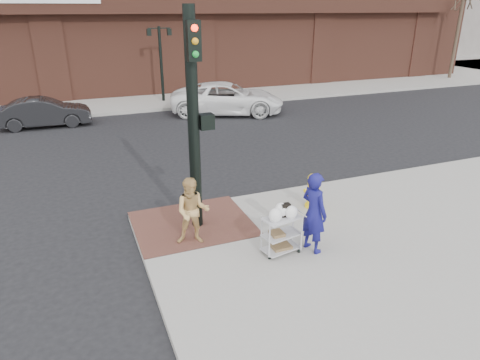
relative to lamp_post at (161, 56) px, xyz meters
name	(u,v)px	position (x,y,z in m)	size (l,w,h in m)	color
ground	(228,242)	(-2.00, -16.00, -2.62)	(220.00, 220.00, 0.00)	black
sidewalk_far	(234,63)	(10.50, 16.00, -2.54)	(65.00, 36.00, 0.15)	gray
brick_curb_ramp	(193,223)	(-2.60, -15.10, -2.46)	(2.80, 2.40, 0.01)	#502925
lamp_post	(161,56)	(0.00, 0.00, 0.00)	(1.32, 0.22, 4.00)	black
traffic_signal_pole	(194,117)	(-2.48, -15.23, 0.21)	(0.61, 0.51, 5.00)	black
woman_blue	(314,212)	(-0.51, -17.23, -1.57)	(0.65, 0.43, 1.80)	navy
pedestrian_tan	(193,211)	(-2.82, -15.98, -1.70)	(0.75, 0.58, 1.54)	tan
sedan_dark	(44,112)	(-6.14, -3.14, -1.96)	(1.40, 4.01, 1.32)	black
minivan_white	(227,98)	(2.49, -3.79, -1.83)	(2.61, 5.67, 1.58)	white
utility_cart	(282,231)	(-1.18, -17.08, -1.96)	(0.88, 0.60, 1.12)	#ACACB2
fire_hydrant	(312,190)	(0.58, -15.35, -1.99)	(0.44, 0.31, 0.94)	yellow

